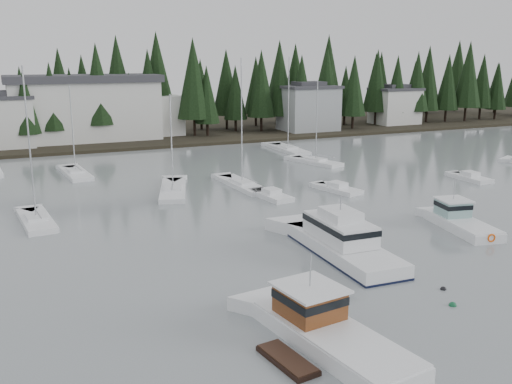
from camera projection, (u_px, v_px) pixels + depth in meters
ground at (450, 368)px, 26.97m from camera, size 260.00×260.00×0.00m
far_shore_land at (102, 131)px, 113.04m from camera, size 240.00×54.00×1.00m
conifer_treeline at (113, 138)px, 103.28m from camera, size 200.00×22.00×20.00m
house_west at (2, 121)px, 88.82m from camera, size 9.54×7.42×8.75m
house_east_a at (308, 107)px, 109.40m from camera, size 10.60×8.48×9.25m
house_east_b at (395, 105)px, 120.06m from camera, size 9.54×7.42×8.25m
harbor_inn at (97, 108)px, 97.52m from camera, size 29.50×11.50×10.90m
lobster_boat_brown at (325, 334)px, 29.15m from camera, size 6.06×10.52×5.02m
cabin_cruiser_center at (342, 244)px, 42.35m from camera, size 4.25×12.22×5.19m
lobster_boat_teal at (460, 223)px, 48.78m from camera, size 4.35×8.46×4.48m
sailboat_0 at (288, 150)px, 89.24m from camera, size 3.14×10.58×14.91m
sailboat_1 at (242, 186)px, 64.60m from camera, size 2.88×10.03×14.83m
sailboat_4 at (173, 192)px, 62.05m from camera, size 5.75×11.00×11.10m
sailboat_5 at (37, 222)px, 50.44m from camera, size 3.12×8.29×14.22m
sailboat_7 at (316, 163)px, 78.64m from camera, size 4.71×8.57×11.76m
sailboat_8 at (76, 175)px, 70.78m from camera, size 3.26×9.29×11.62m
runabout_1 at (337, 190)px, 62.45m from camera, size 3.48×6.19×1.42m
runabout_2 at (470, 179)px, 68.14m from camera, size 2.32×5.54×1.42m
runabout_4 at (272, 197)px, 59.40m from camera, size 2.82×5.66×1.42m
mooring_buoy_green at (453, 306)px, 33.78m from camera, size 0.46×0.46×0.46m
mooring_buoy_dark at (443, 290)px, 36.11m from camera, size 0.40×0.40×0.40m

